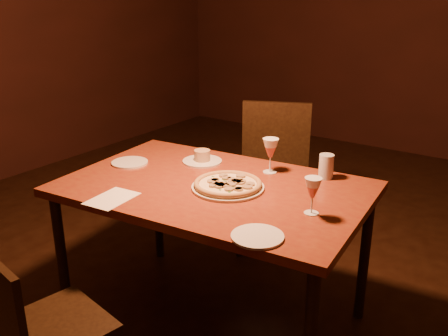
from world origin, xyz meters
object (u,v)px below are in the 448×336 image
Objects in this scene: chair_far at (273,168)px; dining_table at (214,198)px; chair_near at (37,328)px; pizza_plate at (228,185)px.

dining_table is at bearing -102.47° from chair_far.
dining_table is 0.97m from chair_near.
chair_far reaches higher than pizza_plate.
chair_far reaches higher than chair_near.
chair_near is at bearing -105.51° from dining_table.
dining_table is at bearing 90.19° from chair_near.
chair_far is (-0.21, 0.95, -0.17)m from dining_table.
chair_far is at bearing 96.75° from dining_table.
dining_table is 0.12m from pizza_plate.
chair_near is 1.88m from chair_far.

